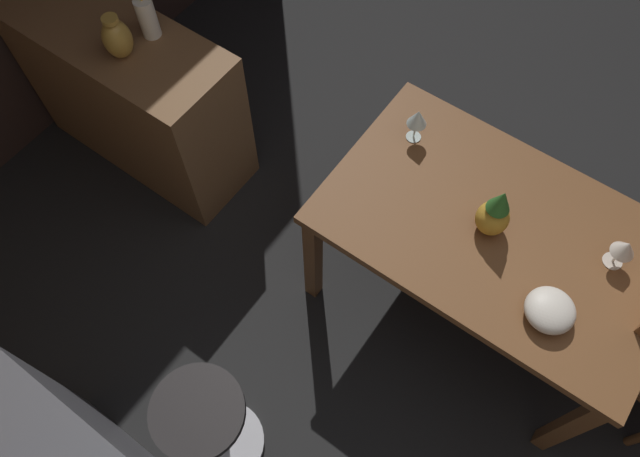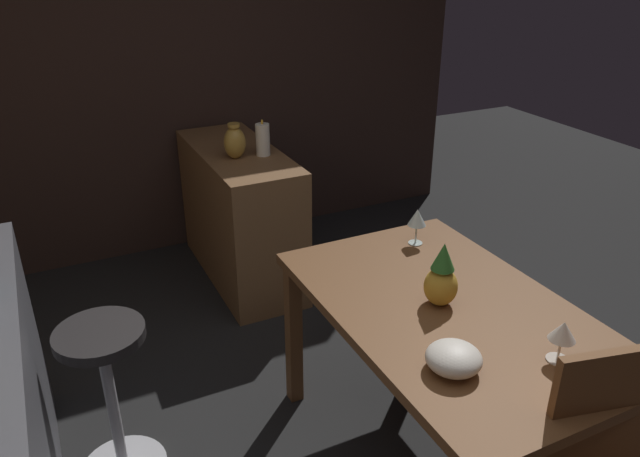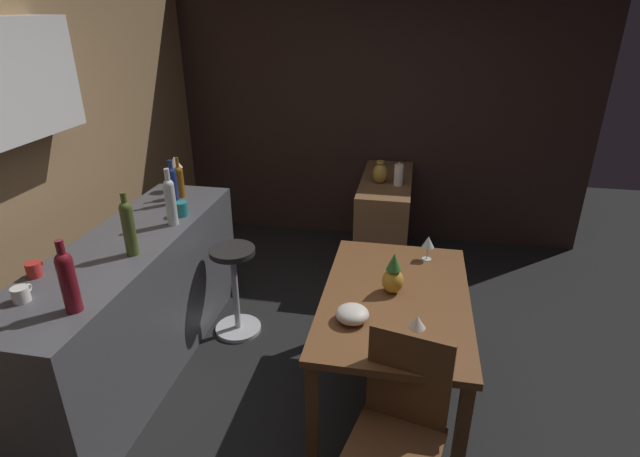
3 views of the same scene
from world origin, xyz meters
name	(u,v)px [view 1 (image 1 of 3)]	position (x,y,z in m)	size (l,w,h in m)	color
ground_plane	(454,352)	(0.00, 0.00, 0.00)	(9.00, 9.00, 0.00)	black
dining_table	(493,239)	(0.11, -0.23, 0.65)	(1.29, 0.81, 0.74)	brown
sideboard_cabinet	(136,97)	(1.91, -0.05, 0.41)	(1.10, 0.44, 0.82)	brown
bar_stool	(212,428)	(0.60, 0.92, 0.36)	(0.34, 0.34, 0.68)	#262323
wine_glass_left	(418,118)	(0.58, -0.40, 0.86)	(0.08, 0.08, 0.16)	silver
wine_glass_right	(625,249)	(-0.28, -0.34, 0.84)	(0.08, 0.08, 0.14)	silver
pineapple_centerpiece	(495,214)	(0.14, -0.21, 0.84)	(0.12, 0.12, 0.24)	gold
fruit_bowl	(550,310)	(-0.18, -0.02, 0.78)	(0.17, 0.17, 0.08)	beige
pillar_candle_tall	(147,18)	(1.76, -0.16, 0.91)	(0.08, 0.08, 0.21)	white
vase_brass	(116,39)	(1.78, 0.00, 0.91)	(0.12, 0.12, 0.20)	#B78C38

